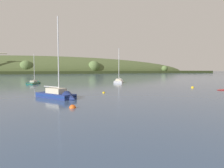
{
  "coord_description": "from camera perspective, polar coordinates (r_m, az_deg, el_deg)",
  "views": [
    {
      "loc": [
        -24.1,
        -4.87,
        4.49
      ],
      "look_at": [
        -6.04,
        29.55,
        1.81
      ],
      "focal_mm": 33.14,
      "sensor_mm": 36.0,
      "label": 1
    }
  ],
  "objects": [
    {
      "name": "mooring_buoy_midchannel",
      "position": [
        24.91,
        -10.81,
        -6.52
      ],
      "size": [
        0.8,
        0.8,
        0.88
      ],
      "color": "#EA5B19",
      "rests_on": "ground"
    },
    {
      "name": "mooring_buoy_off_fishing_boat",
      "position": [
        55.55,
        21.33,
        -0.97
      ],
      "size": [
        0.73,
        0.73,
        0.81
      ],
      "color": "yellow",
      "rests_on": "ground"
    },
    {
      "name": "sailboat_near_mooring",
      "position": [
        73.91,
        1.92,
        0.67
      ],
      "size": [
        6.72,
        7.99,
        13.38
      ],
      "rotation": [
        0.0,
        0.0,
        0.96
      ],
      "color": "white",
      "rests_on": "ground"
    },
    {
      "name": "sailboat_far_left",
      "position": [
        70.7,
        -20.56,
        0.19
      ],
      "size": [
        5.22,
        6.65,
        10.47
      ],
      "rotation": [
        0.0,
        0.0,
        1.01
      ],
      "color": "#0F564C",
      "rests_on": "ground"
    },
    {
      "name": "sailboat_midwater_white",
      "position": [
        33.64,
        -14.37,
        -3.27
      ],
      "size": [
        5.64,
        8.53,
        13.73
      ],
      "rotation": [
        0.0,
        0.0,
        5.15
      ],
      "color": "navy",
      "rests_on": "ground"
    },
    {
      "name": "mooring_buoy_foreground",
      "position": [
        40.09,
        -2.29,
        -2.49
      ],
      "size": [
        0.52,
        0.52,
        0.6
      ],
      "color": "yellow",
      "rests_on": "ground"
    },
    {
      "name": "far_shoreline_hill",
      "position": [
        279.59,
        -18.93,
        2.84
      ],
      "size": [
        554.22,
        139.7,
        44.35
      ],
      "rotation": [
        0.0,
        0.0,
        -0.09
      ],
      "color": "#35401E",
      "rests_on": "ground"
    }
  ]
}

